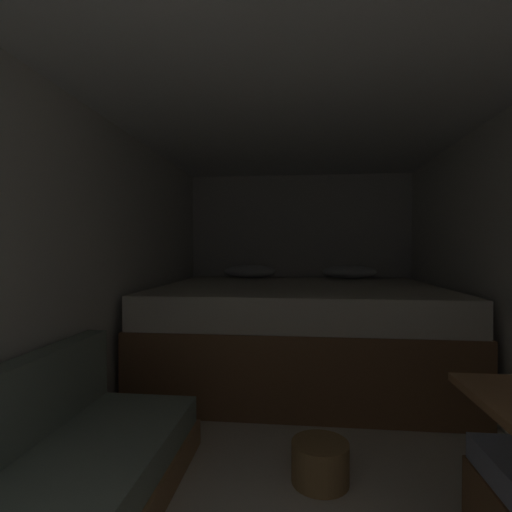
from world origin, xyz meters
TOP-DOWN VIEW (x-y plane):
  - ground_plane at (0.00, 1.92)m, footprint 6.96×6.96m
  - wall_back at (0.00, 4.43)m, footprint 2.70×0.05m
  - wall_left at (-1.33, 1.92)m, footprint 0.05×4.96m
  - ceiling_slab at (0.00, 1.92)m, footprint 2.70×4.96m
  - bed at (0.00, 3.32)m, footprint 2.48×2.10m
  - wicker_basket at (0.11, 1.63)m, footprint 0.29×0.29m

SIDE VIEW (x-z plane):
  - ground_plane at x=0.00m, z-range 0.00..0.00m
  - wicker_basket at x=0.11m, z-range 0.00..0.20m
  - bed at x=0.00m, z-range -0.07..0.92m
  - wall_back at x=0.00m, z-range 0.00..2.06m
  - wall_left at x=-1.33m, z-range 0.00..2.06m
  - ceiling_slab at x=0.00m, z-range 2.06..2.11m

